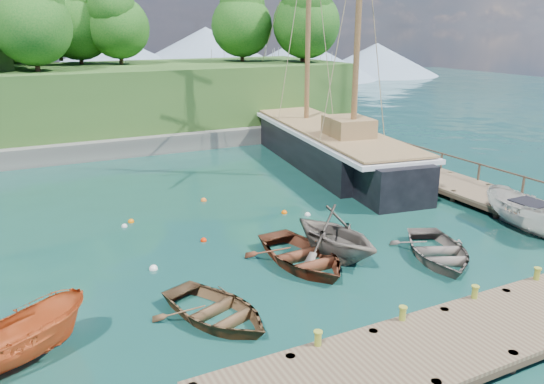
{
  "coord_description": "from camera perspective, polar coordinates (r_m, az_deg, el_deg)",
  "views": [
    {
      "loc": [
        -10.91,
        -16.03,
        9.14
      ],
      "look_at": [
        -0.72,
        4.3,
        2.0
      ],
      "focal_mm": 35.0,
      "sensor_mm": 36.0,
      "label": 1
    }
  ],
  "objects": [
    {
      "name": "rowboat_0",
      "position": [
        17.84,
        -5.97,
        -13.49
      ],
      "size": [
        4.42,
        5.14,
        0.89
      ],
      "primitive_type": "imported",
      "rotation": [
        0.0,
        0.0,
        0.36
      ],
      "color": "brown",
      "rests_on": "ground"
    },
    {
      "name": "dock_near",
      "position": [
        18.25,
        24.11,
        -12.73
      ],
      "size": [
        20.0,
        3.2,
        1.1
      ],
      "color": "brown",
      "rests_on": "ground"
    },
    {
      "name": "bollard_1",
      "position": [
        17.35,
        13.68,
        -14.9
      ],
      "size": [
        0.26,
        0.26,
        0.45
      ],
      "primitive_type": "cylinder",
      "color": "olive",
      "rests_on": "ground"
    },
    {
      "name": "mooring_buoy_6",
      "position": [
        26.23,
        -15.58,
        -3.63
      ],
      "size": [
        0.28,
        0.28,
        0.28
      ],
      "primitive_type": "sphere",
      "color": "silver",
      "rests_on": "ground"
    },
    {
      "name": "ground",
      "position": [
        21.43,
        6.97,
        -7.95
      ],
      "size": [
        160.0,
        160.0,
        0.0
      ],
      "primitive_type": "plane",
      "color": "#11392E",
      "rests_on": "ground"
    },
    {
      "name": "mooring_buoy_1",
      "position": [
        23.85,
        -7.36,
        -5.26
      ],
      "size": [
        0.28,
        0.28,
        0.28
      ],
      "primitive_type": "sphere",
      "color": "red",
      "rests_on": "ground"
    },
    {
      "name": "schooner",
      "position": [
        36.74,
        5.92,
        4.7
      ],
      "size": [
        7.76,
        27.11,
        19.86
      ],
      "rotation": [
        0.0,
        0.0,
        -0.15
      ],
      "color": "black",
      "rests_on": "ground"
    },
    {
      "name": "bollard_3",
      "position": [
        21.36,
        26.32,
        -9.86
      ],
      "size": [
        0.26,
        0.26,
        0.45
      ],
      "primitive_type": "cylinder",
      "color": "olive",
      "rests_on": "ground"
    },
    {
      "name": "rowboat_1",
      "position": [
        22.26,
        6.7,
        -6.94
      ],
      "size": [
        4.64,
        5.11,
        2.33
      ],
      "primitive_type": "imported",
      "rotation": [
        0.0,
        0.0,
        0.21
      ],
      "color": "#665D54",
      "rests_on": "ground"
    },
    {
      "name": "rowboat_3",
      "position": [
        22.97,
        17.37,
        -6.87
      ],
      "size": [
        4.87,
        5.53,
        0.95
      ],
      "primitive_type": "imported",
      "rotation": [
        0.0,
        0.0,
        -0.42
      ],
      "color": "#605750",
      "rests_on": "ground"
    },
    {
      "name": "mooring_buoy_3",
      "position": [
        26.83,
        3.85,
        -2.53
      ],
      "size": [
        0.31,
        0.31,
        0.31
      ],
      "primitive_type": "sphere",
      "color": "silver",
      "rests_on": "ground"
    },
    {
      "name": "motorboat_orange",
      "position": [
        17.26,
        -25.76,
        -16.48
      ],
      "size": [
        4.69,
        3.18,
        1.7
      ],
      "primitive_type": "imported",
      "rotation": [
        0.0,
        0.0,
        1.96
      ],
      "color": "#BF4E1F",
      "rests_on": "ground"
    },
    {
      "name": "cabin_boat_white",
      "position": [
        27.45,
        25.67,
        -3.82
      ],
      "size": [
        2.54,
        5.26,
        1.95
      ],
      "primitive_type": "imported",
      "rotation": [
        0.0,
        0.0,
        -0.13
      ],
      "color": "beige",
      "rests_on": "ground"
    },
    {
      "name": "mooring_buoy_4",
      "position": [
        26.76,
        -14.92,
        -3.16
      ],
      "size": [
        0.3,
        0.3,
        0.3
      ],
      "primitive_type": "sphere",
      "color": "#EA6901",
      "rests_on": "ground"
    },
    {
      "name": "mooring_buoy_7",
      "position": [
        24.18,
        4.37,
        -4.83
      ],
      "size": [
        0.27,
        0.27,
        0.27
      ],
      "primitive_type": "sphere",
      "color": "#DC5214",
      "rests_on": "ground"
    },
    {
      "name": "rowboat_2",
      "position": [
        21.5,
        3.23,
        -7.76
      ],
      "size": [
        3.81,
        5.16,
        1.03
      ],
      "primitive_type": "imported",
      "rotation": [
        0.0,
        0.0,
        0.05
      ],
      "color": "#582C1A",
      "rests_on": "ground"
    },
    {
      "name": "dock_east",
      "position": [
        33.29,
        16.98,
        1.49
      ],
      "size": [
        3.2,
        24.0,
        1.1
      ],
      "color": "brown",
      "rests_on": "ground"
    },
    {
      "name": "mooring_buoy_5",
      "position": [
        29.2,
        -7.35,
        -0.96
      ],
      "size": [
        0.32,
        0.32,
        0.32
      ],
      "primitive_type": "sphere",
      "color": "orange",
      "rests_on": "ground"
    },
    {
      "name": "mooring_buoy_0",
      "position": [
        21.54,
        -12.63,
        -8.13
      ],
      "size": [
        0.34,
        0.34,
        0.34
      ],
      "primitive_type": "sphere",
      "color": "white",
      "rests_on": "ground"
    },
    {
      "name": "mooring_buoy_2",
      "position": [
        27.09,
        1.33,
        -2.29
      ],
      "size": [
        0.3,
        0.3,
        0.3
      ],
      "primitive_type": "sphere",
      "color": "#FC6000",
      "rests_on": "ground"
    },
    {
      "name": "distant_ridge",
      "position": [
        87.49,
        -17.05,
        13.55
      ],
      "size": [
        117.0,
        40.0,
        10.0
      ],
      "color": "#728CA5",
      "rests_on": "ground"
    },
    {
      "name": "bollard_0",
      "position": [
        15.83,
        4.88,
        -17.9
      ],
      "size": [
        0.26,
        0.26,
        0.45
      ],
      "primitive_type": "cylinder",
      "color": "olive",
      "rests_on": "ground"
    },
    {
      "name": "bollard_2",
      "position": [
        19.23,
        20.72,
        -12.19
      ],
      "size": [
        0.26,
        0.26,
        0.45
      ],
      "primitive_type": "cylinder",
      "color": "olive",
      "rests_on": "ground"
    }
  ]
}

